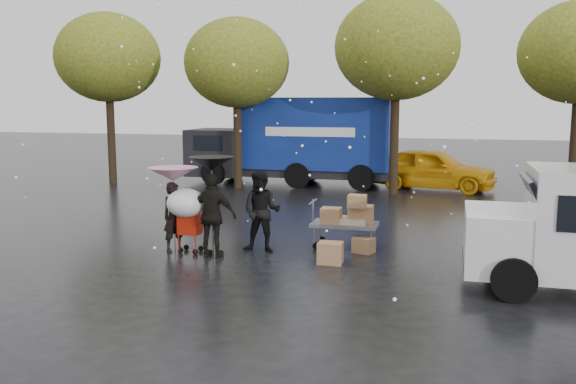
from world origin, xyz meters
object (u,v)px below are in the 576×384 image
(blue_truck, at_px, (296,141))
(yellow_taxi, at_px, (433,169))
(person_black, at_px, (213,216))
(person_pink, at_px, (174,217))
(vendor_cart, at_px, (348,217))
(shopping_cart, at_px, (187,207))

(blue_truck, height_order, yellow_taxi, blue_truck)
(blue_truck, xyz_separation_m, yellow_taxi, (5.42, -0.20, -0.96))
(person_black, xyz_separation_m, yellow_taxi, (4.22, 11.71, -0.11))
(person_pink, distance_m, vendor_cart, 3.95)
(vendor_cart, bearing_deg, yellow_taxi, 81.41)
(person_pink, bearing_deg, person_black, -72.74)
(yellow_taxi, bearing_deg, person_black, 171.62)
(yellow_taxi, bearing_deg, person_pink, 166.71)
(person_black, height_order, yellow_taxi, person_black)
(person_pink, bearing_deg, vendor_cart, -38.38)
(person_pink, xyz_separation_m, vendor_cart, (3.73, 1.28, -0.06))
(person_black, distance_m, yellow_taxi, 12.44)
(person_pink, height_order, yellow_taxi, yellow_taxi)
(person_black, bearing_deg, person_pink, -15.57)
(shopping_cart, relative_size, yellow_taxi, 0.31)
(shopping_cart, bearing_deg, blue_truck, 92.66)
(person_pink, xyz_separation_m, shopping_cart, (0.39, -0.19, 0.28))
(blue_truck, bearing_deg, vendor_cart, -69.39)
(vendor_cart, relative_size, blue_truck, 0.18)
(person_black, xyz_separation_m, vendor_cart, (2.69, 1.57, -0.19))
(person_pink, distance_m, shopping_cart, 0.52)
(vendor_cart, bearing_deg, person_pink, -161.02)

